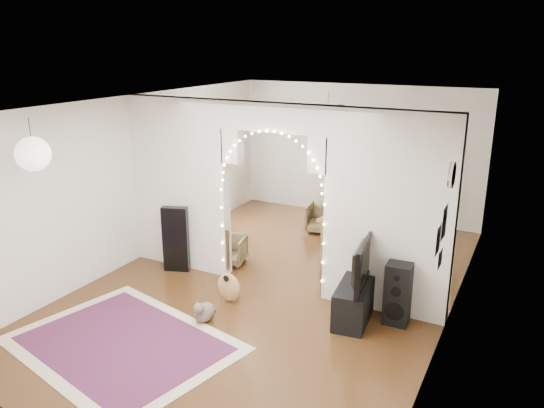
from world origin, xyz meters
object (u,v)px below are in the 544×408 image
at_px(bookcase, 380,191).
at_px(dining_table, 361,224).
at_px(dining_chair_left, 229,250).
at_px(dining_chair_right, 323,218).
at_px(floor_speaker, 398,294).
at_px(media_console, 355,300).
at_px(acoustic_guitar, 228,276).

relative_size(bookcase, dining_table, 1.00).
xyz_separation_m(dining_chair_left, dining_chair_right, (0.80, 2.11, 0.04)).
xyz_separation_m(floor_speaker, media_console, (-0.52, -0.12, -0.16)).
xyz_separation_m(dining_table, dining_chair_right, (-1.10, 1.15, -0.41)).
bearing_deg(dining_chair_right, bookcase, 43.68).
bearing_deg(dining_chair_right, dining_chair_left, -119.93).
height_order(bookcase, dining_chair_left, bookcase).
bearing_deg(dining_chair_left, floor_speaker, -26.76).
relative_size(dining_chair_left, dining_chair_right, 0.85).
height_order(floor_speaker, media_console, floor_speaker).
bearing_deg(floor_speaker, dining_chair_right, 124.94).
bearing_deg(dining_chair_right, floor_speaker, -61.64).
bearing_deg(dining_chair_left, dining_chair_right, 55.34).
bearing_deg(acoustic_guitar, bookcase, 91.38).
distance_m(acoustic_guitar, floor_speaker, 2.28).
bearing_deg(acoustic_guitar, dining_chair_right, 101.18).
bearing_deg(dining_chair_right, media_console, -70.06).
xyz_separation_m(bookcase, dining_chair_right, (-0.78, -1.02, -0.39)).
distance_m(acoustic_guitar, bookcase, 4.38).
relative_size(dining_table, dining_chair_right, 2.19).
distance_m(floor_speaker, media_console, 0.56).
height_order(acoustic_guitar, dining_chair_right, acoustic_guitar).
xyz_separation_m(floor_speaker, bookcase, (-1.36, 3.80, 0.25)).
bearing_deg(dining_table, dining_chair_right, 143.24).
relative_size(media_console, bookcase, 0.76).
distance_m(floor_speaker, dining_chair_left, 3.01).
xyz_separation_m(floor_speaker, dining_chair_right, (-2.13, 2.77, -0.14)).
distance_m(media_console, bookcase, 4.02).
height_order(acoustic_guitar, bookcase, bookcase).
xyz_separation_m(media_console, dining_chair_left, (-2.41, 0.79, -0.02)).
xyz_separation_m(media_console, dining_chair_right, (-1.61, 2.89, 0.02)).
distance_m(bookcase, dining_chair_left, 3.53).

